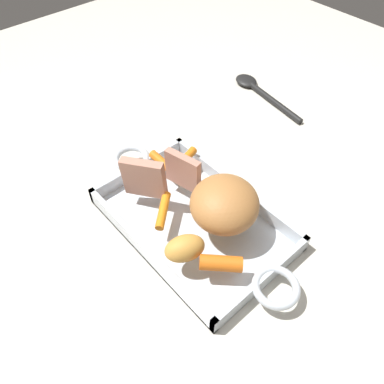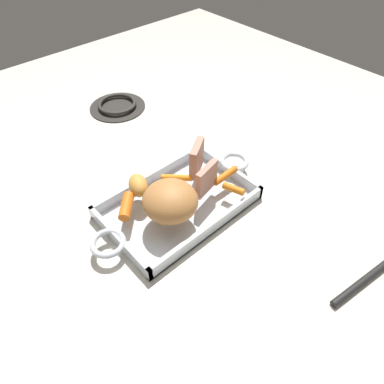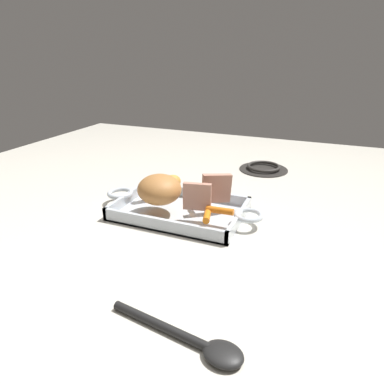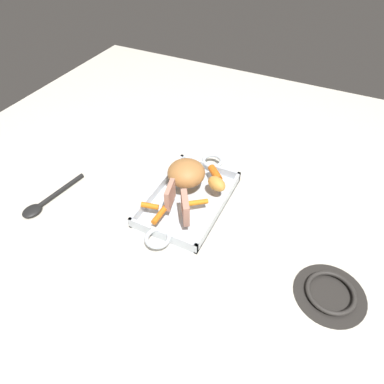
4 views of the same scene
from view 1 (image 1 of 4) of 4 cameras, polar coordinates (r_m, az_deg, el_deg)
ground_plane at (r=0.66m, az=0.22°, el=-4.93°), size 1.86×1.86×0.00m
roasting_dish at (r=0.65m, az=0.22°, el=-4.34°), size 0.43×0.21×0.04m
pork_roast at (r=0.59m, az=4.96°, el=-1.81°), size 0.16×0.16×0.07m
roast_slice_thin at (r=0.64m, az=-1.39°, el=3.24°), size 0.07×0.03×0.07m
roast_slice_thick at (r=0.63m, az=-7.31°, el=2.10°), size 0.07×0.06×0.08m
baby_carrot_northwest at (r=0.62m, az=-4.42°, el=-2.83°), size 0.06×0.06×0.02m
baby_carrot_center_left at (r=0.69m, az=-4.38°, el=4.38°), size 0.07×0.02×0.02m
baby_carrot_long at (r=0.56m, az=4.40°, el=-10.76°), size 0.06×0.06×0.03m
baby_carrot_center_right at (r=0.70m, az=-0.84°, el=5.22°), size 0.03×0.05×0.02m
potato_corner at (r=0.56m, az=-1.12°, el=-8.56°), size 0.06×0.07×0.04m
serving_spoon at (r=0.96m, az=10.05°, el=15.05°), size 0.23×0.06×0.02m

